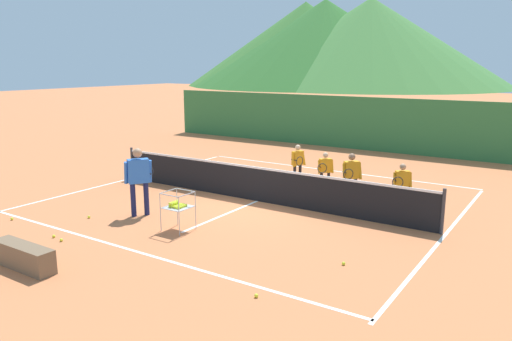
% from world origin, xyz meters
% --- Properties ---
extents(ground_plane, '(120.00, 120.00, 0.00)m').
position_xyz_m(ground_plane, '(0.00, 0.00, 0.00)').
color(ground_plane, '#C67042').
extents(line_baseline_near, '(10.05, 0.08, 0.01)m').
position_xyz_m(line_baseline_near, '(0.00, -4.51, 0.00)').
color(line_baseline_near, white).
rests_on(line_baseline_near, ground).
extents(line_baseline_far, '(10.05, 0.08, 0.01)m').
position_xyz_m(line_baseline_far, '(0.00, 4.80, 0.00)').
color(line_baseline_far, white).
rests_on(line_baseline_far, ground).
extents(line_sideline_west, '(0.08, 9.31, 0.01)m').
position_xyz_m(line_sideline_west, '(-5.02, 0.00, 0.00)').
color(line_sideline_west, white).
rests_on(line_sideline_west, ground).
extents(line_sideline_east, '(0.08, 9.31, 0.01)m').
position_xyz_m(line_sideline_east, '(5.02, 0.00, 0.00)').
color(line_sideline_east, white).
rests_on(line_sideline_east, ground).
extents(line_service_center, '(0.08, 6.27, 0.01)m').
position_xyz_m(line_service_center, '(0.00, 0.00, 0.00)').
color(line_service_center, white).
rests_on(line_service_center, ground).
extents(tennis_net, '(9.95, 0.08, 1.05)m').
position_xyz_m(tennis_net, '(0.00, 0.00, 0.50)').
color(tennis_net, '#333338').
rests_on(tennis_net, ground).
extents(instructor, '(0.58, 0.84, 1.72)m').
position_xyz_m(instructor, '(-1.73, -2.72, 1.03)').
color(instructor, '#191E4C').
rests_on(instructor, ground).
extents(student_0, '(0.42, 0.68, 1.27)m').
position_xyz_m(student_0, '(0.02, 2.28, 0.77)').
color(student_0, black).
rests_on(student_0, ground).
extents(student_1, '(0.45, 0.65, 1.19)m').
position_xyz_m(student_1, '(1.11, 1.96, 0.72)').
color(student_1, black).
rests_on(student_1, ground).
extents(student_2, '(0.49, 0.71, 1.37)m').
position_xyz_m(student_2, '(2.21, 1.29, 0.82)').
color(student_2, black).
rests_on(student_2, ground).
extents(student_3, '(0.49, 0.63, 1.22)m').
position_xyz_m(student_3, '(3.56, 1.40, 0.73)').
color(student_3, silver).
rests_on(student_3, ground).
extents(ball_cart, '(0.58, 0.58, 0.90)m').
position_xyz_m(ball_cart, '(-0.18, -3.04, 0.59)').
color(ball_cart, '#B7B7BC').
rests_on(ball_cart, ground).
extents(tennis_ball_0, '(0.07, 0.07, 0.07)m').
position_xyz_m(tennis_ball_0, '(-1.77, -4.99, 0.03)').
color(tennis_ball_0, yellow).
rests_on(tennis_ball_0, ground).
extents(tennis_ball_1, '(0.07, 0.07, 0.07)m').
position_xyz_m(tennis_ball_1, '(-2.12, -4.93, 0.03)').
color(tennis_ball_1, yellow).
rests_on(tennis_ball_1, ground).
extents(tennis_ball_2, '(0.07, 0.07, 0.07)m').
position_xyz_m(tennis_ball_2, '(-4.07, -4.73, 0.03)').
color(tennis_ball_2, yellow).
rests_on(tennis_ball_2, ground).
extents(tennis_ball_3, '(0.07, 0.07, 0.07)m').
position_xyz_m(tennis_ball_3, '(3.16, -4.85, 0.03)').
color(tennis_ball_3, yellow).
rests_on(tennis_ball_3, ground).
extents(tennis_ball_4, '(0.07, 0.07, 0.07)m').
position_xyz_m(tennis_ball_4, '(-2.62, -3.59, 0.03)').
color(tennis_ball_4, yellow).
rests_on(tennis_ball_4, ground).
extents(tennis_ball_5, '(0.07, 0.07, 0.07)m').
position_xyz_m(tennis_ball_5, '(-3.45, -1.42, 0.03)').
color(tennis_ball_5, yellow).
rests_on(tennis_ball_5, ground).
extents(tennis_ball_6, '(0.07, 0.07, 0.07)m').
position_xyz_m(tennis_ball_6, '(3.81, -2.83, 0.03)').
color(tennis_ball_6, yellow).
rests_on(tennis_ball_6, ground).
extents(windscreen_fence, '(22.11, 0.08, 2.32)m').
position_xyz_m(windscreen_fence, '(0.00, 9.56, 1.16)').
color(windscreen_fence, '#33753D').
rests_on(windscreen_fence, ground).
extents(courtside_bench, '(1.50, 0.36, 0.46)m').
position_xyz_m(courtside_bench, '(-1.12, -6.24, 0.23)').
color(courtside_bench, brown).
rests_on(courtside_bench, ground).
extents(hill_0, '(44.53, 44.53, 14.09)m').
position_xyz_m(hill_0, '(-22.79, 68.16, 7.04)').
color(hill_0, '#427A38').
rests_on(hill_0, ground).
extents(hill_1, '(40.80, 40.80, 14.14)m').
position_xyz_m(hill_1, '(-34.44, 67.87, 7.07)').
color(hill_1, '#38702D').
rests_on(hill_1, ground).
extents(hill_2, '(45.35, 45.35, 14.31)m').
position_xyz_m(hill_2, '(-30.60, 67.66, 7.15)').
color(hill_2, '#2D6628').
rests_on(hill_2, ground).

